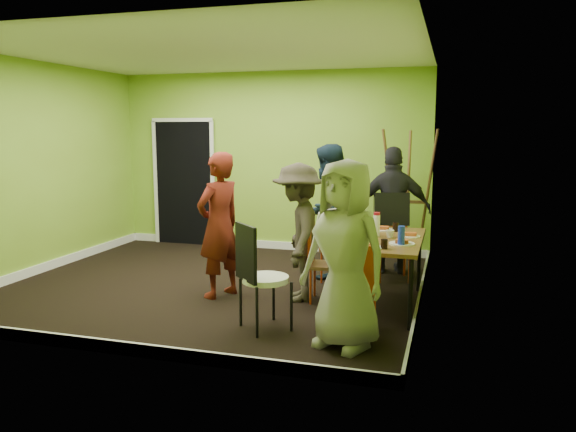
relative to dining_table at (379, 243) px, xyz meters
name	(u,v)px	position (x,y,z in m)	size (l,w,h in m)	color
ground	(215,285)	(-2.05, 0.24, -0.70)	(5.00, 5.00, 0.00)	black
room_walls	(213,205)	(-2.07, 0.28, 0.29)	(5.04, 4.54, 2.82)	#7CA42A
dining_table	(379,243)	(0.00, 0.00, 0.00)	(0.90, 1.50, 0.75)	black
chair_left_far	(333,242)	(-0.69, 0.84, -0.19)	(0.43, 0.43, 0.90)	#C53D12
chair_left_near	(320,257)	(-0.65, -0.02, -0.20)	(0.40, 0.40, 0.89)	#C53D12
chair_back_end	(392,218)	(0.00, 1.29, 0.08)	(0.55, 0.62, 1.09)	#C53D12
chair_front_end	(357,285)	(-0.07, -1.00, -0.20)	(0.44, 0.44, 0.88)	#C53D12
chair_bentwood	(259,272)	(-1.00, -1.09, -0.12)	(0.57, 0.57, 1.04)	black
easel	(409,198)	(0.15, 1.98, 0.26)	(0.77, 0.72, 1.92)	brown
plate_near_left	(355,231)	(-0.33, 0.32, 0.06)	(0.22, 0.22, 0.01)	white
plate_near_right	(356,245)	(-0.18, -0.47, 0.06)	(0.26, 0.26, 0.01)	white
plate_far_back	(383,230)	(-0.02, 0.49, 0.06)	(0.23, 0.23, 0.01)	white
plate_far_front	(371,247)	(-0.01, -0.53, 0.06)	(0.22, 0.22, 0.01)	white
plate_wall_back	(410,236)	(0.31, 0.17, 0.06)	(0.21, 0.21, 0.01)	white
plate_wall_front	(402,244)	(0.26, -0.26, 0.06)	(0.26, 0.26, 0.01)	white
thermos	(377,226)	(-0.04, 0.07, 0.17)	(0.07, 0.07, 0.24)	white
blue_bottle	(401,236)	(0.26, -0.34, 0.15)	(0.07, 0.07, 0.20)	#1933BE
orange_bottle	(372,230)	(-0.12, 0.25, 0.10)	(0.03, 0.03, 0.09)	#C53D12
glass_mid	(371,230)	(-0.11, 0.16, 0.11)	(0.07, 0.07, 0.11)	black
glass_back	(396,227)	(0.13, 0.44, 0.11)	(0.07, 0.07, 0.10)	black
glass_front	(384,244)	(0.11, -0.54, 0.10)	(0.07, 0.07, 0.10)	black
cup_a	(365,235)	(-0.14, -0.10, 0.10)	(0.12, 0.12, 0.10)	white
cup_b	(390,234)	(0.11, 0.05, 0.10)	(0.09, 0.09, 0.08)	white
person_standing	(219,225)	(-1.80, -0.17, 0.14)	(0.61, 0.40, 1.66)	#5C180F
person_left_far	(328,211)	(-0.80, 1.04, 0.17)	(0.84, 0.65, 1.73)	#142433
person_left_near	(298,232)	(-0.90, -0.04, 0.08)	(1.00, 0.57, 1.55)	#322C21
person_back_end	(393,210)	(-0.01, 1.49, 0.15)	(0.99, 0.41, 1.69)	#222227
person_front_end	(345,255)	(-0.14, -1.26, 0.14)	(0.81, 0.53, 1.67)	gray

